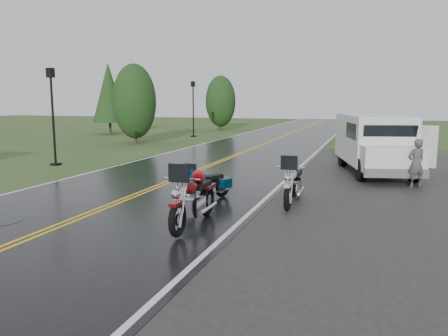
% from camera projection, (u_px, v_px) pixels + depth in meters
% --- Properties ---
extents(ground, '(120.00, 120.00, 0.00)m').
position_uv_depth(ground, '(96.00, 212.00, 11.18)').
color(ground, '#2D471E').
rests_on(ground, ground).
extents(road, '(8.00, 100.00, 0.04)m').
position_uv_depth(road, '(222.00, 161.00, 20.54)').
color(road, black).
rests_on(road, ground).
extents(motorcycle_red, '(0.99, 2.55, 1.49)m').
position_uv_depth(motorcycle_red, '(177.00, 205.00, 8.85)').
color(motorcycle_red, '#4F090A').
rests_on(motorcycle_red, ground).
extents(motorcycle_teal, '(1.38, 2.02, 1.12)m').
position_uv_depth(motorcycle_teal, '(188.00, 186.00, 11.71)').
color(motorcycle_teal, '#052437').
rests_on(motorcycle_teal, ground).
extents(motorcycle_silver, '(0.91, 2.37, 1.39)m').
position_uv_depth(motorcycle_silver, '(288.00, 187.00, 10.97)').
color(motorcycle_silver, '#B0B1B9').
rests_on(motorcycle_silver, ground).
extents(van_white, '(3.57, 6.30, 2.33)m').
position_uv_depth(van_white, '(362.00, 149.00, 15.21)').
color(van_white, silver).
rests_on(van_white, ground).
extents(person_at_van, '(0.70, 0.63, 1.60)m').
position_uv_depth(person_at_van, '(416.00, 164.00, 14.14)').
color(person_at_van, '#444449').
rests_on(person_at_van, ground).
extents(lamp_post_near_left, '(0.37, 0.37, 4.28)m').
position_uv_depth(lamp_post_near_left, '(53.00, 117.00, 19.05)').
color(lamp_post_near_left, black).
rests_on(lamp_post_near_left, ground).
extents(lamp_post_far_left, '(0.38, 0.38, 4.39)m').
position_uv_depth(lamp_post_far_left, '(193.00, 109.00, 34.38)').
color(lamp_post_far_left, black).
rests_on(lamp_post_far_left, ground).
extents(tree_left_mid, '(2.88, 2.88, 4.50)m').
position_uv_depth(tree_left_mid, '(135.00, 110.00, 29.07)').
color(tree_left_mid, '#1E3D19').
rests_on(tree_left_mid, ground).
extents(tree_left_far, '(2.92, 2.92, 4.49)m').
position_uv_depth(tree_left_far, '(221.00, 107.00, 42.40)').
color(tree_left_far, '#1E3D19').
rests_on(tree_left_far, ground).
extents(pine_left_far, '(2.81, 2.81, 5.85)m').
position_uv_depth(pine_left_far, '(109.00, 100.00, 36.93)').
color(pine_left_far, '#1E3D19').
rests_on(pine_left_far, ground).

